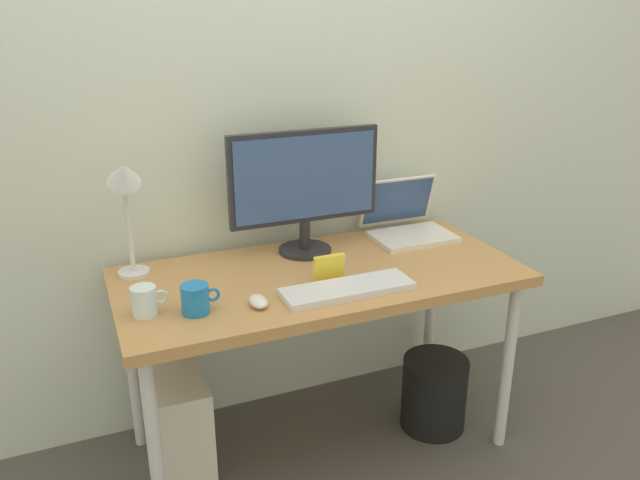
# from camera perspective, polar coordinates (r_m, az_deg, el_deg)

# --- Properties ---
(ground_plane) EXTENTS (6.00, 6.00, 0.00)m
(ground_plane) POSITION_cam_1_polar(r_m,az_deg,el_deg) (2.63, -0.00, -17.67)
(ground_plane) COLOR #4C4742
(back_wall) EXTENTS (4.40, 0.04, 2.60)m
(back_wall) POSITION_cam_1_polar(r_m,az_deg,el_deg) (2.44, -3.60, 12.92)
(back_wall) COLOR silver
(back_wall) RESTS_ON ground_plane
(desk) EXTENTS (1.42, 0.66, 0.73)m
(desk) POSITION_cam_1_polar(r_m,az_deg,el_deg) (2.27, -0.00, -4.39)
(desk) COLOR #B7844C
(desk) RESTS_ON ground_plane
(monitor) EXTENTS (0.57, 0.20, 0.47)m
(monitor) POSITION_cam_1_polar(r_m,az_deg,el_deg) (2.34, -1.39, 5.04)
(monitor) COLOR #232328
(monitor) RESTS_ON desk
(laptop) EXTENTS (0.32, 0.28, 0.22)m
(laptop) POSITION_cam_1_polar(r_m,az_deg,el_deg) (2.60, 7.74, 1.67)
(laptop) COLOR silver
(laptop) RESTS_ON desk
(desk_lamp) EXTENTS (0.11, 0.16, 0.44)m
(desk_lamp) POSITION_cam_1_polar(r_m,az_deg,el_deg) (2.19, -17.03, 4.13)
(desk_lamp) COLOR silver
(desk_lamp) RESTS_ON desk
(keyboard) EXTENTS (0.44, 0.14, 0.02)m
(keyboard) POSITION_cam_1_polar(r_m,az_deg,el_deg) (2.09, 2.47, -4.41)
(keyboard) COLOR silver
(keyboard) RESTS_ON desk
(mouse) EXTENTS (0.06, 0.09, 0.03)m
(mouse) POSITION_cam_1_polar(r_m,az_deg,el_deg) (2.00, -5.55, -5.50)
(mouse) COLOR silver
(mouse) RESTS_ON desk
(coffee_mug) EXTENTS (0.12, 0.09, 0.09)m
(coffee_mug) POSITION_cam_1_polar(r_m,az_deg,el_deg) (1.98, -11.09, -5.20)
(coffee_mug) COLOR #1E72BF
(coffee_mug) RESTS_ON desk
(glass_cup) EXTENTS (0.11, 0.08, 0.09)m
(glass_cup) POSITION_cam_1_polar(r_m,az_deg,el_deg) (2.00, -15.46, -5.28)
(glass_cup) COLOR silver
(glass_cup) RESTS_ON desk
(photo_frame) EXTENTS (0.11, 0.03, 0.09)m
(photo_frame) POSITION_cam_1_polar(r_m,az_deg,el_deg) (2.16, 0.78, -2.46)
(photo_frame) COLOR yellow
(photo_frame) RESTS_ON desk
(computer_tower) EXTENTS (0.18, 0.36, 0.42)m
(computer_tower) POSITION_cam_1_polar(r_m,az_deg,el_deg) (2.42, -12.49, -15.87)
(computer_tower) COLOR silver
(computer_tower) RESTS_ON ground_plane
(wastebasket) EXTENTS (0.26, 0.26, 0.30)m
(wastebasket) POSITION_cam_1_polar(r_m,az_deg,el_deg) (2.67, 10.19, -13.34)
(wastebasket) COLOR black
(wastebasket) RESTS_ON ground_plane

